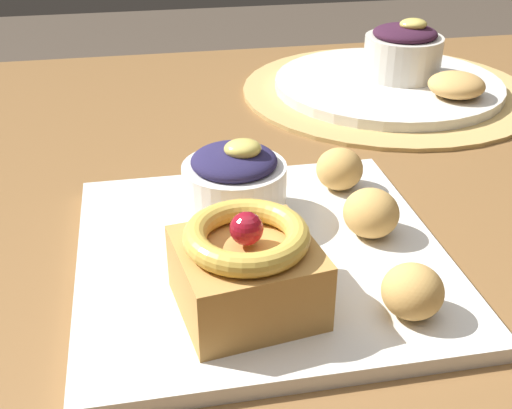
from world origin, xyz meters
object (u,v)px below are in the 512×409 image
at_px(berry_ramekin, 235,184).
at_px(back_pastry, 456,85).
at_px(front_plate, 261,256).
at_px(back_ramekin, 403,51).
at_px(fritter_middle, 412,291).
at_px(cake_slice, 250,267).
at_px(fritter_front, 371,213).
at_px(back_plate, 388,84).
at_px(fritter_back, 340,169).

relative_size(berry_ramekin, back_pastry, 1.27).
xyz_separation_m(front_plate, back_pastry, (0.29, 0.27, 0.03)).
xyz_separation_m(berry_ramekin, back_ramekin, (0.26, 0.30, 0.01)).
relative_size(fritter_middle, back_ramekin, 0.42).
relative_size(cake_slice, fritter_front, 2.19).
height_order(fritter_middle, back_plate, fritter_middle).
height_order(berry_ramekin, back_ramekin, back_ramekin).
bearing_deg(back_plate, fritter_back, -119.13).
distance_m(berry_ramekin, back_ramekin, 0.40).
xyz_separation_m(fritter_front, back_plate, (0.14, 0.34, -0.02)).
bearing_deg(front_plate, fritter_back, 44.40).
relative_size(fritter_middle, fritter_back, 0.99).
xyz_separation_m(front_plate, berry_ramekin, (-0.01, 0.05, 0.04)).
bearing_deg(back_pastry, berry_ramekin, -143.79).
relative_size(front_plate, back_ramekin, 2.80).
bearing_deg(back_plate, berry_ramekin, -129.80).
bearing_deg(cake_slice, berry_ramekin, 85.77).
bearing_deg(fritter_middle, berry_ramekin, 122.29).
bearing_deg(berry_ramekin, cake_slice, -94.23).
distance_m(cake_slice, back_plate, 0.48).
distance_m(front_plate, berry_ramekin, 0.07).
bearing_deg(fritter_front, fritter_middle, -94.03).
height_order(cake_slice, fritter_front, cake_slice).
bearing_deg(fritter_front, fritter_back, 90.83).
xyz_separation_m(cake_slice, fritter_front, (0.11, 0.07, -0.01)).
bearing_deg(cake_slice, back_pastry, 47.71).
height_order(front_plate, fritter_front, fritter_front).
height_order(fritter_front, back_pastry, fritter_front).
bearing_deg(back_ramekin, cake_slice, -122.90).
height_order(fritter_middle, back_pastry, fritter_middle).
bearing_deg(back_pastry, back_plate, 127.17).
distance_m(front_plate, fritter_front, 0.09).
distance_m(fritter_middle, back_ramekin, 0.48).
relative_size(berry_ramekin, fritter_middle, 2.07).
xyz_separation_m(front_plate, fritter_front, (0.09, 0.01, 0.02)).
xyz_separation_m(cake_slice, back_pastry, (0.31, 0.34, -0.01)).
relative_size(fritter_front, back_plate, 0.16).
bearing_deg(fritter_front, back_pastry, 53.13).
height_order(cake_slice, fritter_back, cake_slice).
xyz_separation_m(fritter_front, fritter_back, (-0.00, 0.08, -0.00)).
xyz_separation_m(fritter_front, fritter_middle, (-0.01, -0.10, -0.00)).
relative_size(front_plate, back_pastry, 4.14).
xyz_separation_m(cake_slice, fritter_back, (0.11, 0.15, -0.01)).
xyz_separation_m(fritter_back, back_pastry, (0.20, 0.19, 0.00)).
relative_size(cake_slice, back_ramekin, 1.01).
relative_size(cake_slice, back_plate, 0.34).
xyz_separation_m(fritter_front, back_pastry, (0.20, 0.26, 0.00)).
height_order(berry_ramekin, fritter_middle, berry_ramekin).
height_order(cake_slice, fritter_middle, cake_slice).
relative_size(fritter_front, fritter_middle, 1.11).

